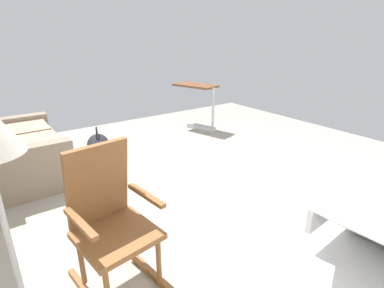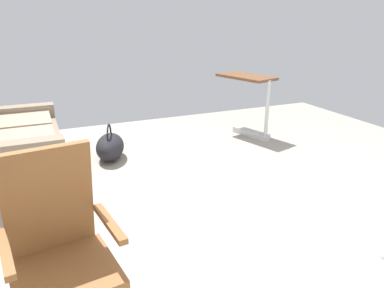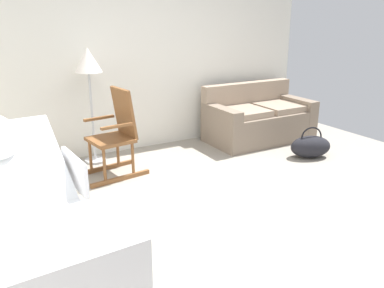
{
  "view_description": "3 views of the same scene",
  "coord_description": "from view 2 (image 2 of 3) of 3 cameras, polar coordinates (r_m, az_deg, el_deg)",
  "views": [
    {
      "loc": [
        -2.34,
        2.04,
        1.69
      ],
      "look_at": [
        -0.12,
        0.44,
        0.67
      ],
      "focal_mm": 27.47,
      "sensor_mm": 36.0,
      "label": 1
    },
    {
      "loc": [
        -2.34,
        1.53,
        1.63
      ],
      "look_at": [
        0.19,
        0.43,
        0.66
      ],
      "focal_mm": 34.52,
      "sensor_mm": 36.0,
      "label": 2
    },
    {
      "loc": [
        -2.17,
        -2.93,
        1.87
      ],
      "look_at": [
        -0.27,
        0.39,
        0.63
      ],
      "focal_mm": 37.75,
      "sensor_mm": 36.0,
      "label": 3
    }
  ],
  "objects": [
    {
      "name": "rocking_chair",
      "position": [
        2.01,
        -19.66,
        -16.0
      ],
      "size": [
        0.82,
        0.57,
        1.05
      ],
      "color": "brown",
      "rests_on": "ground"
    },
    {
      "name": "couch",
      "position": [
        4.26,
        -25.69,
        -0.69
      ],
      "size": [
        1.6,
        0.86,
        0.85
      ],
      "color": "#7D6C5C",
      "rests_on": "ground"
    },
    {
      "name": "ground_plane",
      "position": [
        3.23,
        8.52,
        -11.14
      ],
      "size": [
        6.59,
        6.59,
        0.0
      ],
      "primitive_type": "plane",
      "color": "gray"
    },
    {
      "name": "overbed_table",
      "position": [
        5.2,
        8.88,
        7.0
      ],
      "size": [
        0.88,
        0.61,
        0.84
      ],
      "color": "#B2B5BA",
      "rests_on": "ground"
    },
    {
      "name": "duffel_bag",
      "position": [
        4.47,
        -12.54,
        -0.38
      ],
      "size": [
        0.63,
        0.48,
        0.43
      ],
      "color": "black",
      "rests_on": "ground"
    }
  ]
}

